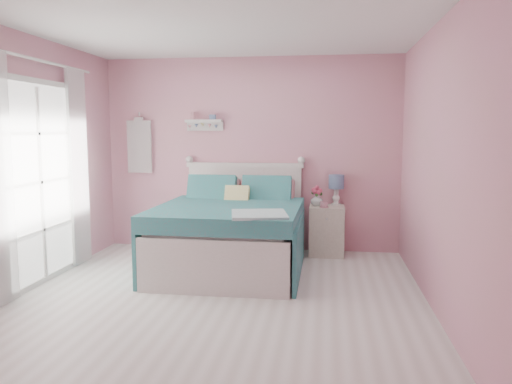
% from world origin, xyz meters
% --- Properties ---
extents(floor, '(4.50, 4.50, 0.00)m').
position_xyz_m(floor, '(0.00, 0.00, 0.00)').
color(floor, silver).
rests_on(floor, ground).
extents(room_shell, '(4.50, 4.50, 4.50)m').
position_xyz_m(room_shell, '(0.00, 0.00, 1.58)').
color(room_shell, pink).
rests_on(room_shell, floor).
extents(bed, '(1.64, 2.06, 1.19)m').
position_xyz_m(bed, '(-0.08, 1.22, 0.40)').
color(bed, silver).
rests_on(bed, floor).
extents(nightstand, '(0.45, 0.44, 0.65)m').
position_xyz_m(nightstand, '(1.04, 2.01, 0.33)').
color(nightstand, beige).
rests_on(nightstand, floor).
extents(table_lamp, '(0.20, 0.20, 0.40)m').
position_xyz_m(table_lamp, '(1.16, 2.13, 0.93)').
color(table_lamp, white).
rests_on(table_lamp, nightstand).
extents(vase, '(0.17, 0.17, 0.16)m').
position_xyz_m(vase, '(0.91, 2.01, 0.73)').
color(vase, silver).
rests_on(vase, nightstand).
extents(teacup, '(0.13, 0.13, 0.08)m').
position_xyz_m(teacup, '(1.00, 1.88, 0.69)').
color(teacup, '#CD899D').
rests_on(teacup, nightstand).
extents(roses, '(0.14, 0.11, 0.12)m').
position_xyz_m(roses, '(0.90, 2.01, 0.85)').
color(roses, '#E24D73').
rests_on(roses, vase).
extents(wall_shelf, '(0.50, 0.15, 0.25)m').
position_xyz_m(wall_shelf, '(-0.63, 2.19, 1.73)').
color(wall_shelf, silver).
rests_on(wall_shelf, room_shell).
extents(hanging_dress, '(0.34, 0.03, 0.72)m').
position_xyz_m(hanging_dress, '(-1.55, 2.18, 1.40)').
color(hanging_dress, white).
rests_on(hanging_dress, room_shell).
extents(french_door, '(0.04, 1.32, 2.16)m').
position_xyz_m(french_door, '(-1.97, 0.40, 1.07)').
color(french_door, silver).
rests_on(french_door, floor).
extents(curtain_far, '(0.04, 0.40, 2.32)m').
position_xyz_m(curtain_far, '(-1.92, 1.14, 1.18)').
color(curtain_far, white).
rests_on(curtain_far, floor).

